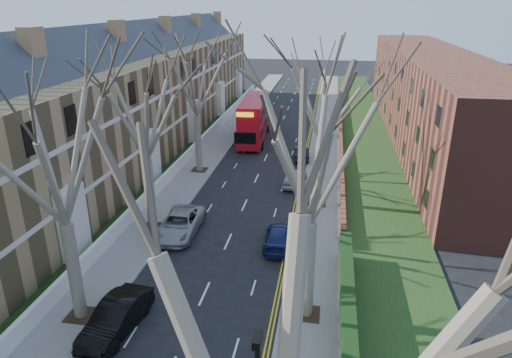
% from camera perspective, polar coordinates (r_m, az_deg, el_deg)
% --- Properties ---
extents(pavement_left, '(3.00, 102.00, 0.12)m').
position_cam_1_polar(pavement_left, '(54.19, -4.17, 5.06)').
color(pavement_left, slate).
rests_on(pavement_left, ground).
extents(pavement_right, '(3.00, 102.00, 0.12)m').
position_cam_1_polar(pavement_right, '(52.78, 8.65, 4.43)').
color(pavement_right, slate).
rests_on(pavement_right, ground).
extents(terrace_left, '(9.70, 78.00, 13.60)m').
position_cam_1_polar(terrace_left, '(47.98, -15.63, 8.95)').
color(terrace_left, '#9A804E').
rests_on(terrace_left, ground).
extents(flats_right, '(13.97, 54.00, 10.00)m').
position_cam_1_polar(flats_right, '(56.62, 20.85, 9.58)').
color(flats_right, brown).
rests_on(flats_right, ground).
extents(front_wall_left, '(0.30, 78.00, 1.00)m').
position_cam_1_polar(front_wall_left, '(47.10, -8.38, 3.08)').
color(front_wall_left, white).
rests_on(front_wall_left, ground).
extents(grass_verge_right, '(6.00, 102.00, 0.06)m').
position_cam_1_polar(grass_verge_right, '(52.92, 13.54, 4.22)').
color(grass_verge_right, '#1F3613').
rests_on(grass_verge_right, ground).
extents(tree_left_mid, '(10.50, 10.50, 14.71)m').
position_cam_1_polar(tree_left_mid, '(22.00, -24.19, 4.65)').
color(tree_left_mid, '#776855').
rests_on(tree_left_mid, ground).
extents(tree_left_far, '(10.15, 10.15, 14.22)m').
position_cam_1_polar(tree_left_far, '(30.64, -14.10, 9.53)').
color(tree_left_far, '#776855').
rests_on(tree_left_far, ground).
extents(tree_left_dist, '(10.50, 10.50, 14.71)m').
position_cam_1_polar(tree_left_dist, '(41.72, -7.67, 13.40)').
color(tree_left_dist, '#776855').
rests_on(tree_left_dist, ground).
extents(tree_right_mid, '(10.50, 10.50, 14.71)m').
position_cam_1_polar(tree_right_mid, '(20.36, 7.33, 5.15)').
color(tree_right_mid, '#776855').
rests_on(tree_right_mid, ground).
extents(tree_right_far, '(10.15, 10.15, 14.22)m').
position_cam_1_polar(tree_right_far, '(34.09, 8.35, 11.08)').
color(tree_right_far, '#776855').
rests_on(tree_right_far, ground).
extents(double_decker_bus, '(3.31, 11.40, 4.71)m').
position_cam_1_polar(double_decker_bus, '(53.22, -0.26, 7.34)').
color(double_decker_bus, '#B10C19').
rests_on(double_decker_bus, ground).
extents(car_left_mid, '(2.18, 4.97, 1.59)m').
position_cam_1_polar(car_left_mid, '(24.20, -17.07, -16.21)').
color(car_left_mid, black).
rests_on(car_left_mid, ground).
extents(car_left_far, '(2.60, 5.53, 1.53)m').
position_cam_1_polar(car_left_far, '(32.24, -9.50, -5.54)').
color(car_left_far, '#95959A').
rests_on(car_left_far, ground).
extents(car_right_near, '(1.88, 4.41, 1.27)m').
position_cam_1_polar(car_right_near, '(30.42, 2.82, -7.25)').
color(car_right_near, navy).
rests_on(car_right_near, ground).
extents(car_right_mid, '(2.12, 4.40, 1.45)m').
position_cam_1_polar(car_right_mid, '(40.32, 4.86, 0.24)').
color(car_right_mid, '#9EA0A6').
rests_on(car_right_mid, ground).
extents(car_right_far, '(1.87, 4.15, 1.32)m').
position_cam_1_polar(car_right_far, '(47.05, 5.67, 3.24)').
color(car_right_far, black).
rests_on(car_right_far, ground).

